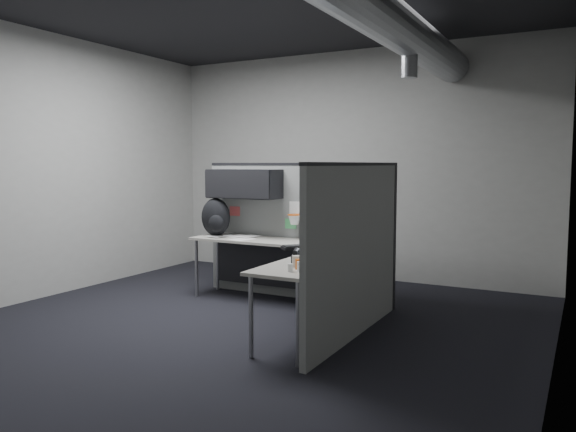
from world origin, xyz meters
The scene contains 12 objects.
room centered at (0.56, 0.00, 2.10)m, with size 5.62×5.62×3.22m.
partition_back centered at (-0.25, 1.23, 1.00)m, with size 2.44×0.42×1.63m.
partition_right centered at (1.10, 0.22, 0.82)m, with size 0.07×2.23×1.63m.
desk centered at (0.15, 0.70, 0.61)m, with size 2.31×2.11×0.73m.
monitor centered at (0.72, 0.97, 1.00)m, with size 0.64×0.64×0.52m.
keyboard centered at (0.39, 0.56, 0.75)m, with size 0.45×0.45×0.04m.
mouse centered at (0.75, 0.25, 0.75)m, with size 0.26×0.27×0.05m.
phone centered at (0.72, -0.13, 0.77)m, with size 0.29×0.30×0.11m.
bottles centered at (0.88, -0.57, 0.77)m, with size 0.15×0.17×0.09m.
cup centered at (0.80, -0.42, 0.78)m, with size 0.07×0.07×0.10m, color beige.
papers centered at (-0.85, 1.03, 0.74)m, with size 0.78×0.61×0.02m.
backpack centered at (-1.04, 0.97, 0.96)m, with size 0.45×0.40×0.47m.
Camera 1 is at (2.99, -4.66, 1.61)m, focal length 35.00 mm.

